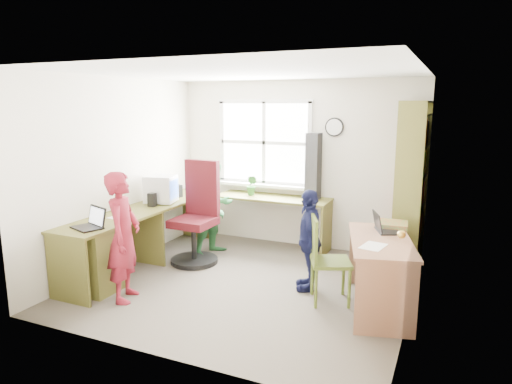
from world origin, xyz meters
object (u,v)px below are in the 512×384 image
(crt_monitor, at_px, (161,189))
(potted_plant, at_px, (252,185))
(cd_tower, at_px, (313,166))
(person_green, at_px, (215,208))
(laptop_left, at_px, (91,223))
(wooden_chair, at_px, (324,256))
(swivel_chair, at_px, (197,219))
(person_red, at_px, (124,237))
(bookshelf, at_px, (411,193))
(l_desk, at_px, (139,240))
(laptop_right, at_px, (384,227))
(person_navy, at_px, (309,240))
(right_desk, at_px, (380,258))

(crt_monitor, height_order, potted_plant, crt_monitor)
(crt_monitor, bearing_deg, cd_tower, 17.73)
(crt_monitor, distance_m, person_green, 0.77)
(laptop_left, bearing_deg, wooden_chair, 38.35)
(swivel_chair, height_order, person_red, person_red)
(bookshelf, distance_m, person_red, 3.40)
(l_desk, height_order, cd_tower, cd_tower)
(bookshelf, bearing_deg, swivel_chair, -164.55)
(person_green, bearing_deg, bookshelf, -66.33)
(laptop_left, relative_size, person_red, 0.29)
(wooden_chair, relative_size, person_green, 0.70)
(laptop_right, xyz_separation_m, person_red, (-2.49, -1.16, -0.09))
(person_navy, bearing_deg, right_desk, 57.45)
(wooden_chair, height_order, laptop_left, laptop_left)
(crt_monitor, height_order, cd_tower, cd_tower)
(person_red, relative_size, person_green, 1.05)
(crt_monitor, height_order, person_navy, person_navy)
(crt_monitor, distance_m, cd_tower, 2.11)
(cd_tower, height_order, person_navy, cd_tower)
(laptop_right, bearing_deg, person_green, 54.33)
(bookshelf, bearing_deg, right_desk, -97.63)
(l_desk, xyz_separation_m, wooden_chair, (2.24, 0.19, 0.04))
(bookshelf, relative_size, laptop_left, 5.28)
(l_desk, xyz_separation_m, right_desk, (2.80, 0.27, 0.08))
(right_desk, bearing_deg, wooden_chair, 173.51)
(l_desk, relative_size, potted_plant, 9.91)
(wooden_chair, xyz_separation_m, cd_tower, (-0.62, 1.62, 0.71))
(laptop_right, distance_m, cd_tower, 1.76)
(bookshelf, xyz_separation_m, laptop_right, (-0.18, -0.91, -0.22))
(l_desk, bearing_deg, potted_plant, 66.36)
(cd_tower, xyz_separation_m, person_navy, (0.38, -1.36, -0.64))
(laptop_right, xyz_separation_m, potted_plant, (-2.04, 1.12, 0.12))
(crt_monitor, xyz_separation_m, person_green, (0.61, 0.39, -0.28))
(wooden_chair, distance_m, potted_plant, 2.16)
(laptop_right, bearing_deg, swivel_chair, 63.10)
(right_desk, distance_m, laptop_left, 3.07)
(l_desk, xyz_separation_m, laptop_left, (-0.13, -0.62, 0.35))
(wooden_chair, bearing_deg, laptop_left, 175.61)
(wooden_chair, bearing_deg, laptop_right, 11.30)
(wooden_chair, height_order, person_navy, person_navy)
(crt_monitor, distance_m, laptop_left, 1.36)
(cd_tower, distance_m, person_navy, 1.55)
(bookshelf, distance_m, potted_plant, 2.23)
(right_desk, bearing_deg, swivel_chair, 154.12)
(wooden_chair, distance_m, cd_tower, 1.88)
(l_desk, bearing_deg, right_desk, 5.47)
(laptop_right, bearing_deg, crt_monitor, 64.38)
(bookshelf, height_order, wooden_chair, bookshelf)
(laptop_left, relative_size, person_navy, 0.35)
(swivel_chair, xyz_separation_m, person_green, (0.06, 0.36, 0.08))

